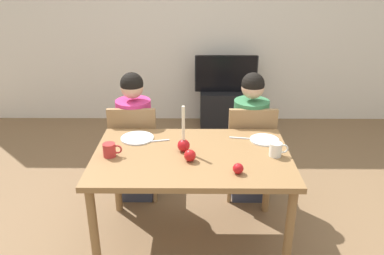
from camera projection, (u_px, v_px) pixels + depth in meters
name	position (u px, v px, depth m)	size (l,w,h in m)	color
ground_plane	(192.00, 239.00, 3.03)	(7.68, 7.68, 0.00)	brown
back_wall	(193.00, 22.00, 4.90)	(6.40, 0.10, 2.60)	silver
dining_table	(192.00, 164.00, 2.76)	(1.40, 0.90, 0.75)	olive
chair_left	(135.00, 146.00, 3.39)	(0.40, 0.40, 0.90)	#99754C
chair_right	(250.00, 147.00, 3.38)	(0.40, 0.40, 0.90)	#99754C
person_left_child	(135.00, 139.00, 3.39)	(0.30, 0.30, 1.17)	#33384C
person_right_child	(249.00, 139.00, 3.39)	(0.30, 0.30, 1.17)	#33384C
tv_stand	(225.00, 109.00, 5.04)	(0.64, 0.40, 0.48)	black
tv	(226.00, 74.00, 4.86)	(0.79, 0.05, 0.46)	black
candle_centerpiece	(184.00, 142.00, 2.75)	(0.09, 0.09, 0.34)	red
plate_left	(137.00, 138.00, 2.97)	(0.25, 0.25, 0.01)	silver
plate_right	(264.00, 140.00, 2.94)	(0.22, 0.22, 0.01)	silver
mug_left	(110.00, 150.00, 2.68)	(0.13, 0.09, 0.10)	#B72D2D
mug_right	(276.00, 149.00, 2.69)	(0.13, 0.09, 0.10)	white
fork_left	(158.00, 141.00, 2.93)	(0.18, 0.01, 0.01)	silver
fork_right	(241.00, 138.00, 2.97)	(0.18, 0.01, 0.01)	silver
apple_near_candle	(190.00, 155.00, 2.62)	(0.08, 0.08, 0.08)	red
apple_by_left_plate	(238.00, 169.00, 2.47)	(0.07, 0.07, 0.07)	red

